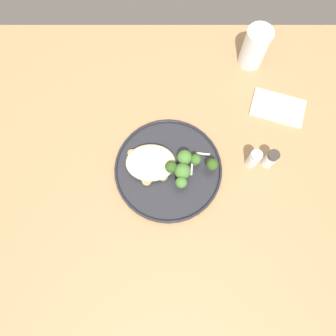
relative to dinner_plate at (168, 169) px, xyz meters
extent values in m
plane|color=#47423D|center=(0.02, -0.01, -0.75)|extent=(6.00, 6.00, 0.00)
cube|color=#9E754C|center=(0.02, -0.01, -0.03)|extent=(1.40, 1.00, 0.04)
cube|color=olive|center=(-0.62, 0.43, -0.40)|extent=(0.06, 0.06, 0.70)
cube|color=olive|center=(0.66, 0.43, -0.40)|extent=(0.06, 0.06, 0.70)
cylinder|color=#232328|center=(0.00, 0.00, 0.00)|extent=(0.29, 0.29, 0.01)
torus|color=black|center=(0.00, 0.00, 0.01)|extent=(0.29, 0.29, 0.01)
ellipsoid|color=beige|center=(-0.05, 0.01, 0.02)|extent=(0.13, 0.10, 0.04)
cylinder|color=#E5C689|center=(-0.10, 0.04, 0.01)|extent=(0.02, 0.02, 0.01)
cylinder|color=#958159|center=(-0.10, 0.04, 0.02)|extent=(0.02, 0.02, 0.00)
cylinder|color=beige|center=(-0.06, 0.02, 0.01)|extent=(0.03, 0.03, 0.01)
cylinder|color=#988766|center=(-0.06, 0.02, 0.02)|extent=(0.03, 0.03, 0.00)
cylinder|color=#E5C689|center=(-0.01, -0.02, 0.01)|extent=(0.03, 0.03, 0.01)
cylinder|color=#958159|center=(-0.01, -0.02, 0.02)|extent=(0.02, 0.02, 0.00)
cylinder|color=#DBB77A|center=(-0.06, -0.03, 0.01)|extent=(0.03, 0.03, 0.01)
cylinder|color=#8E774F|center=(-0.06, -0.03, 0.02)|extent=(0.02, 0.02, 0.00)
cylinder|color=#E5C689|center=(-0.06, -0.01, 0.01)|extent=(0.03, 0.03, 0.01)
cylinder|color=#958159|center=(-0.06, -0.01, 0.02)|extent=(0.02, 0.02, 0.00)
cylinder|color=#E5C689|center=(-0.03, 0.00, 0.01)|extent=(0.02, 0.02, 0.01)
cylinder|color=#958159|center=(-0.03, 0.00, 0.02)|extent=(0.02, 0.02, 0.00)
cylinder|color=#E5C689|center=(-0.01, 0.01, 0.01)|extent=(0.03, 0.03, 0.01)
cylinder|color=#958159|center=(-0.01, 0.01, 0.02)|extent=(0.03, 0.03, 0.00)
cylinder|color=#7A994C|center=(0.04, 0.02, 0.01)|extent=(0.02, 0.02, 0.02)
sphere|color=#42702D|center=(0.04, 0.02, 0.04)|extent=(0.04, 0.04, 0.04)
cylinder|color=#89A356|center=(0.11, 0.00, 0.01)|extent=(0.01, 0.01, 0.02)
sphere|color=#2D4C19|center=(0.11, 0.00, 0.04)|extent=(0.03, 0.03, 0.03)
cylinder|color=#7A994C|center=(0.01, -0.01, 0.01)|extent=(0.01, 0.01, 0.03)
sphere|color=#2D4C19|center=(0.01, -0.01, 0.04)|extent=(0.03, 0.03, 0.03)
cylinder|color=#89A356|center=(0.07, 0.02, 0.01)|extent=(0.02, 0.02, 0.02)
sphere|color=#386023|center=(0.07, 0.02, 0.03)|extent=(0.03, 0.03, 0.03)
cylinder|color=#89A356|center=(0.03, -0.05, 0.01)|extent=(0.02, 0.02, 0.02)
sphere|color=#42702D|center=(0.03, -0.05, 0.04)|extent=(0.03, 0.03, 0.03)
cylinder|color=#7A994C|center=(0.04, -0.02, 0.01)|extent=(0.01, 0.01, 0.02)
sphere|color=#42702D|center=(0.04, -0.02, 0.03)|extent=(0.04, 0.04, 0.04)
cube|color=silver|center=(0.09, 0.04, 0.01)|extent=(0.04, 0.01, 0.00)
cube|color=silver|center=(0.06, 0.00, 0.01)|extent=(0.01, 0.04, 0.00)
cube|color=silver|center=(0.00, 0.02, 0.01)|extent=(0.01, 0.05, 0.00)
cube|color=silver|center=(0.04, -0.01, 0.01)|extent=(0.01, 0.04, 0.00)
cylinder|color=silver|center=(0.25, 0.35, 0.05)|extent=(0.07, 0.07, 0.12)
cylinder|color=#936028|center=(0.25, 0.35, 0.02)|extent=(0.06, 0.06, 0.06)
cube|color=silver|center=(0.32, 0.19, 0.00)|extent=(0.17, 0.13, 0.01)
cylinder|color=white|center=(0.23, 0.02, 0.02)|extent=(0.03, 0.03, 0.05)
cylinder|color=silver|center=(0.23, 0.02, 0.05)|extent=(0.03, 0.03, 0.01)
cylinder|color=white|center=(0.27, 0.02, 0.02)|extent=(0.03, 0.03, 0.05)
cylinder|color=#332D28|center=(0.27, 0.02, 0.05)|extent=(0.03, 0.03, 0.01)
camera|label=1|loc=(0.00, -0.25, 0.80)|focal=33.10mm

